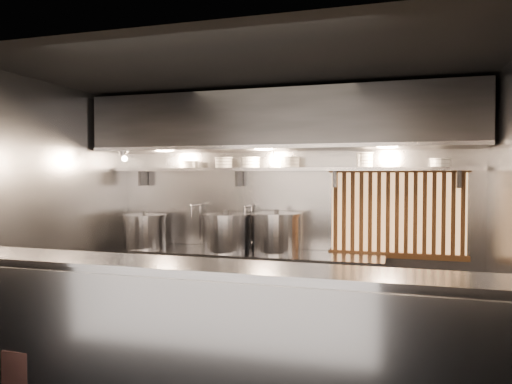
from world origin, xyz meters
The scene contains 23 objects.
floor centered at (0.00, 0.00, 0.00)m, with size 4.50×4.50×0.00m, color black.
ceiling centered at (0.00, 0.00, 2.80)m, with size 4.50×4.50×0.00m, color black.
wall_back centered at (0.00, 1.50, 1.40)m, with size 4.50×4.50×0.00m, color gray.
wall_left centered at (-2.25, 0.00, 1.40)m, with size 3.00×3.00×0.00m, color gray.
serving_counter centered at (0.00, -0.96, 0.57)m, with size 4.50×0.56×1.13m.
cooking_bench centered at (-0.30, 1.13, 0.45)m, with size 3.00×0.70×0.90m, color #9B9BA0.
bowl_shelf centered at (0.00, 1.32, 1.88)m, with size 4.40×0.34×0.04m, color #9B9BA0.
exhaust_hood centered at (0.00, 1.10, 2.42)m, with size 4.40×0.81×0.65m.
wood_screen centered at (1.30, 1.45, 1.38)m, with size 1.56×0.09×1.04m.
faucet_left centered at (-1.15, 1.37, 1.31)m, with size 0.04×0.30×0.50m.
faucet_right centered at (-0.45, 1.37, 1.31)m, with size 0.04×0.30×0.50m.
heat_lamp centered at (-1.90, 0.85, 2.07)m, with size 0.25×0.35×0.20m.
pendant_bulb centered at (-0.10, 1.20, 1.96)m, with size 0.09×0.09×0.19m.
stock_pot_left centered at (-1.75, 1.10, 1.11)m, with size 0.70×0.70×0.45m.
stock_pot_mid centered at (-0.05, 1.17, 1.14)m, with size 0.76×0.76×0.51m.
stock_pot_right centered at (-0.66, 1.12, 1.13)m, with size 0.71×0.71×0.49m.
red_placard centered at (-1.63, -1.22, 0.20)m, with size 0.25×0.02×0.34m, color #B21B13.
bowl_stack_0 centered at (-1.23, 1.32, 1.95)m, with size 0.22×0.22×0.09m.
bowl_stack_1 centered at (-0.77, 1.32, 1.97)m, with size 0.23×0.23×0.13m.
bowl_stack_2 centered at (-0.42, 1.32, 1.97)m, with size 0.23×0.23×0.13m.
bowl_stack_3 centered at (0.07, 1.32, 1.97)m, with size 0.24×0.24×0.13m.
bowl_stack_4 centered at (0.94, 1.32, 1.99)m, with size 0.20×0.20×0.17m.
bowl_stack_5 centered at (1.75, 1.32, 1.95)m, with size 0.22×0.22×0.09m.
Camera 1 is at (1.45, -4.47, 1.82)m, focal length 35.00 mm.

